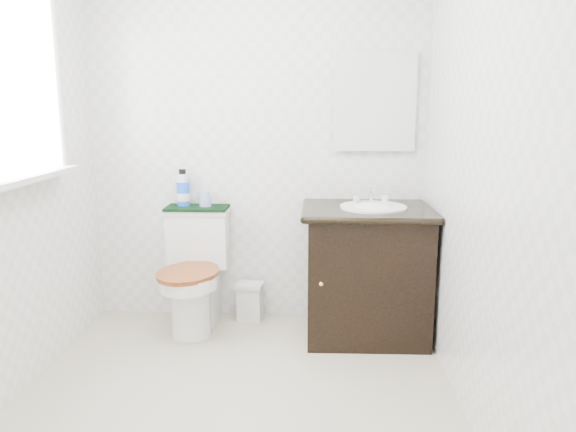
# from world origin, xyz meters

# --- Properties ---
(floor) EXTENTS (2.40, 2.40, 0.00)m
(floor) POSITION_xyz_m (0.00, 0.00, 0.00)
(floor) COLOR beige
(floor) RESTS_ON ground
(wall_back) EXTENTS (2.40, 0.00, 2.40)m
(wall_back) POSITION_xyz_m (0.00, 1.20, 1.20)
(wall_back) COLOR white
(wall_back) RESTS_ON ground
(wall_front) EXTENTS (2.40, 0.00, 2.40)m
(wall_front) POSITION_xyz_m (0.00, -1.20, 1.20)
(wall_front) COLOR white
(wall_front) RESTS_ON ground
(wall_right) EXTENTS (0.00, 2.40, 2.40)m
(wall_right) POSITION_xyz_m (1.10, 0.00, 1.20)
(wall_right) COLOR white
(wall_right) RESTS_ON ground
(window) EXTENTS (0.02, 0.70, 0.90)m
(window) POSITION_xyz_m (-1.07, 0.25, 1.55)
(window) COLOR white
(window) RESTS_ON wall_left
(mirror) EXTENTS (0.50, 0.02, 0.60)m
(mirror) POSITION_xyz_m (0.76, 1.18, 1.45)
(mirror) COLOR silver
(mirror) RESTS_ON wall_back
(toilet) EXTENTS (0.42, 0.64, 0.76)m
(toilet) POSITION_xyz_m (-0.39, 0.97, 0.34)
(toilet) COLOR white
(toilet) RESTS_ON floor
(vanity) EXTENTS (0.78, 0.67, 0.92)m
(vanity) POSITION_xyz_m (0.71, 0.90, 0.43)
(vanity) COLOR black
(vanity) RESTS_ON floor
(trash_bin) EXTENTS (0.19, 0.16, 0.26)m
(trash_bin) POSITION_xyz_m (-0.05, 1.10, 0.13)
(trash_bin) COLOR silver
(trash_bin) RESTS_ON floor
(towel) EXTENTS (0.40, 0.22, 0.02)m
(towel) POSITION_xyz_m (-0.39, 1.09, 0.77)
(towel) COLOR black
(towel) RESTS_ON toilet
(mouthwash_bottle) EXTENTS (0.08, 0.08, 0.24)m
(mouthwash_bottle) POSITION_xyz_m (-0.48, 1.12, 0.89)
(mouthwash_bottle) COLOR blue
(mouthwash_bottle) RESTS_ON towel
(cup) EXTENTS (0.08, 0.08, 0.10)m
(cup) POSITION_xyz_m (-0.33, 1.10, 0.83)
(cup) COLOR #7C99CC
(cup) RESTS_ON towel
(soap_bar) EXTENTS (0.07, 0.04, 0.02)m
(soap_bar) POSITION_xyz_m (0.66, 1.00, 0.83)
(soap_bar) COLOR #18766C
(soap_bar) RESTS_ON vanity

